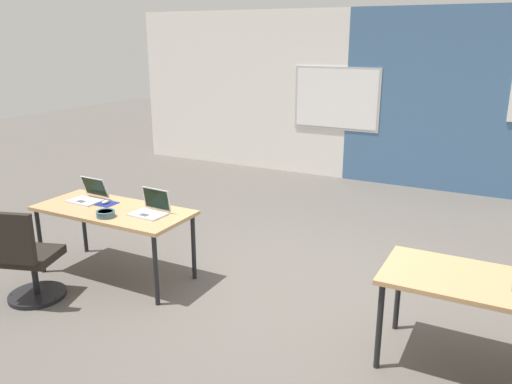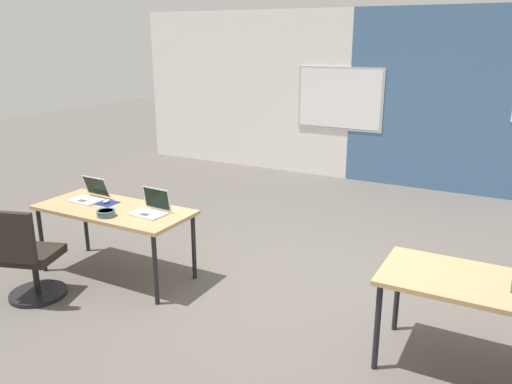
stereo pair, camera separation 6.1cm
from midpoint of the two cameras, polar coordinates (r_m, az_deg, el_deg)
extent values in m
plane|color=#56514C|center=(5.13, 4.34, -10.50)|extent=(24.00, 24.00, 0.00)
cube|color=silver|center=(8.64, 15.82, 9.90)|extent=(10.00, 0.20, 2.80)
cube|color=#42668E|center=(8.42, 20.31, 9.34)|extent=(3.20, 0.01, 2.80)
cube|color=#B7B7BC|center=(8.82, 8.69, 10.18)|extent=(1.48, 0.02, 1.04)
cube|color=white|center=(8.82, 8.68, 10.18)|extent=(1.40, 0.02, 0.96)
cube|color=tan|center=(5.29, -15.88, -1.97)|extent=(1.60, 0.70, 0.04)
cylinder|color=black|center=(5.74, -23.07, -5.04)|extent=(0.04, 0.04, 0.68)
cylinder|color=black|center=(4.76, -11.40, -8.50)|extent=(0.04, 0.04, 0.68)
cylinder|color=black|center=(6.11, -18.80, -3.29)|extent=(0.04, 0.04, 0.68)
cylinder|color=black|center=(5.19, -7.27, -6.07)|extent=(0.04, 0.04, 0.68)
cube|color=tan|center=(3.96, 25.07, -9.45)|extent=(1.60, 0.70, 0.04)
cylinder|color=black|center=(3.94, 13.05, -14.30)|extent=(0.04, 0.04, 0.68)
cylinder|color=black|center=(4.45, 15.08, -10.60)|extent=(0.04, 0.04, 0.68)
cube|color=silver|center=(5.01, -12.23, -2.44)|extent=(0.34, 0.25, 0.02)
cube|color=#4C4C4F|center=(4.97, -12.64, -2.49)|extent=(0.09, 0.07, 0.00)
cube|color=silver|center=(5.06, -11.30, -0.77)|extent=(0.33, 0.06, 0.22)
cube|color=black|center=(5.06, -11.34, -0.78)|extent=(0.30, 0.05, 0.19)
cube|color=silver|center=(5.59, -18.72, -0.95)|extent=(0.34, 0.24, 0.02)
cube|color=#4C4C4F|center=(5.55, -19.12, -0.99)|extent=(0.09, 0.06, 0.00)
cube|color=silver|center=(5.65, -17.72, 0.55)|extent=(0.33, 0.09, 0.21)
cube|color=black|center=(5.65, -17.76, 0.55)|extent=(0.30, 0.07, 0.18)
cube|color=navy|center=(5.46, -16.64, -1.23)|extent=(0.22, 0.19, 0.00)
ellipsoid|color=#B2B2B7|center=(5.46, -16.66, -1.04)|extent=(0.08, 0.11, 0.03)
cylinder|color=black|center=(5.36, -23.34, -10.43)|extent=(0.52, 0.52, 0.04)
cylinder|color=black|center=(5.28, -23.58, -8.58)|extent=(0.06, 0.06, 0.34)
cube|color=black|center=(5.20, -23.85, -6.49)|extent=(0.56, 0.56, 0.08)
cube|color=black|center=(4.91, -25.77, -4.67)|extent=(0.40, 0.18, 0.46)
sphere|color=black|center=(5.53, -22.06, -9.37)|extent=(0.04, 0.04, 0.04)
sphere|color=black|center=(5.19, -21.65, -11.09)|extent=(0.04, 0.04, 0.04)
sphere|color=black|center=(5.42, -25.77, -10.39)|extent=(0.04, 0.04, 0.04)
cylinder|color=#3D6070|center=(5.06, -16.65, -2.37)|extent=(0.17, 0.17, 0.05)
torus|color=#3D6070|center=(5.05, -16.68, -2.07)|extent=(0.18, 0.18, 0.02)
cylinder|color=#B26628|center=(5.05, -16.67, -2.13)|extent=(0.14, 0.14, 0.01)
camera|label=1|loc=(0.03, -90.36, -0.11)|focal=36.12mm
camera|label=2|loc=(0.03, 89.64, 0.11)|focal=36.12mm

